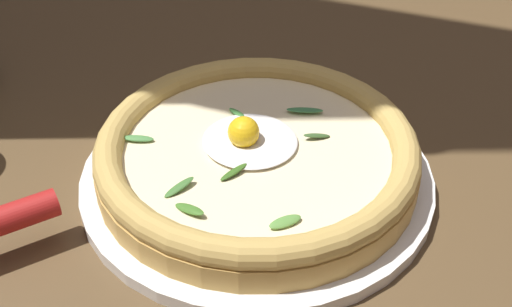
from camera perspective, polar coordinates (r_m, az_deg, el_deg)
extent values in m
cube|color=brown|center=(0.59, -0.27, -4.00)|extent=(2.40, 2.40, 0.03)
cylinder|color=white|center=(0.59, 0.00, -2.00)|extent=(0.30, 0.30, 0.01)
cylinder|color=tan|center=(0.58, 0.00, -0.71)|extent=(0.27, 0.27, 0.02)
torus|color=tan|center=(0.57, 0.00, 0.64)|extent=(0.27, 0.27, 0.02)
cylinder|color=#FAE8B7|center=(0.57, 0.00, 0.32)|extent=(0.23, 0.23, 0.00)
ellipsoid|color=white|center=(0.57, -0.51, 1.11)|extent=(0.08, 0.08, 0.01)
sphere|color=yellow|center=(0.56, -1.05, 1.82)|extent=(0.03, 0.03, 0.03)
ellipsoid|color=#395D2B|center=(0.58, 5.15, 1.51)|extent=(0.02, 0.02, 0.01)
ellipsoid|color=#3C8249|center=(0.61, 4.14, 3.67)|extent=(0.03, 0.02, 0.00)
ellipsoid|color=#407327|center=(0.51, -5.64, -4.69)|extent=(0.03, 0.01, 0.01)
ellipsoid|color=#5B9440|center=(0.49, 2.48, -5.77)|extent=(0.02, 0.03, 0.01)
ellipsoid|color=#3F7131|center=(0.53, -6.50, -2.83)|extent=(0.02, 0.03, 0.01)
ellipsoid|color=#34601D|center=(0.54, -2.23, -1.44)|extent=(0.02, 0.03, 0.01)
ellipsoid|color=#4C8B44|center=(0.58, -9.92, 1.26)|extent=(0.03, 0.02, 0.00)
ellipsoid|color=#3D7D37|center=(0.60, -1.55, 3.40)|extent=(0.03, 0.02, 0.01)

